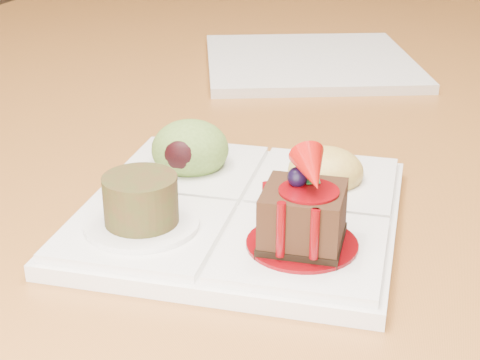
# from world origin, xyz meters

# --- Properties ---
(dining_table) EXTENTS (1.00, 1.80, 0.75)m
(dining_table) POSITION_xyz_m (0.00, 0.00, 0.68)
(dining_table) COLOR #A05D29
(dining_table) RESTS_ON ground
(sampler_plate) EXTENTS (0.24, 0.24, 0.09)m
(sampler_plate) POSITION_xyz_m (0.16, -0.31, 0.77)
(sampler_plate) COLOR white
(sampler_plate) RESTS_ON dining_table
(second_plate) EXTENTS (0.34, 0.34, 0.01)m
(second_plate) POSITION_xyz_m (0.12, 0.13, 0.76)
(second_plate) COLOR white
(second_plate) RESTS_ON dining_table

